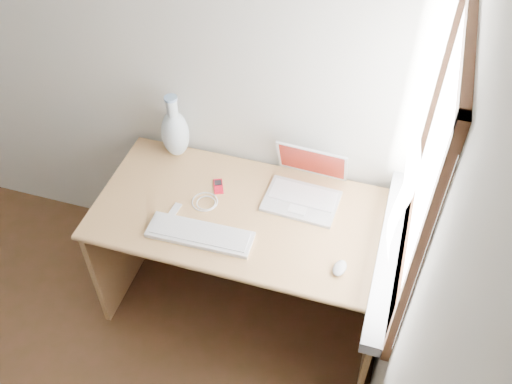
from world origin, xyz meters
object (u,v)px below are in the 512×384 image
(laptop, at_px, (304,188))
(vase, at_px, (175,132))
(external_keyboard, at_px, (200,234))
(desk, at_px, (251,229))

(laptop, height_order, vase, vase)
(external_keyboard, xyz_separation_m, vase, (-0.30, 0.47, 0.13))
(laptop, relative_size, external_keyboard, 0.73)
(laptop, bearing_deg, external_keyboard, -132.66)
(laptop, xyz_separation_m, vase, (-0.68, 0.10, 0.09))
(laptop, bearing_deg, desk, -153.42)
(laptop, distance_m, external_keyboard, 0.53)
(desk, bearing_deg, laptop, 23.81)
(desk, xyz_separation_m, external_keyboard, (-0.15, -0.27, 0.22))
(desk, distance_m, laptop, 0.36)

